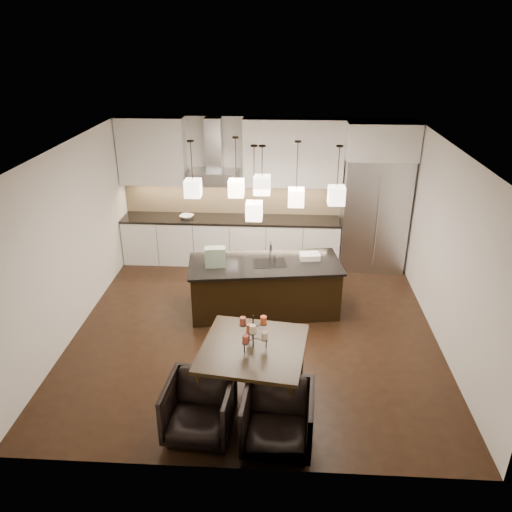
# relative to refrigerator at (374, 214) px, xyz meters

# --- Properties ---
(floor) EXTENTS (5.50, 5.50, 0.02)m
(floor) POSITION_rel_refrigerator_xyz_m (-2.10, -2.38, -1.08)
(floor) COLOR black
(floor) RESTS_ON ground
(ceiling) EXTENTS (5.50, 5.50, 0.02)m
(ceiling) POSITION_rel_refrigerator_xyz_m (-2.10, -2.38, 1.73)
(ceiling) COLOR white
(ceiling) RESTS_ON wall_back
(wall_back) EXTENTS (5.50, 0.02, 2.80)m
(wall_back) POSITION_rel_refrigerator_xyz_m (-2.10, 0.38, 0.32)
(wall_back) COLOR silver
(wall_back) RESTS_ON ground
(wall_front) EXTENTS (5.50, 0.02, 2.80)m
(wall_front) POSITION_rel_refrigerator_xyz_m (-2.10, -5.14, 0.32)
(wall_front) COLOR silver
(wall_front) RESTS_ON ground
(wall_left) EXTENTS (0.02, 5.50, 2.80)m
(wall_left) POSITION_rel_refrigerator_xyz_m (-4.86, -2.38, 0.32)
(wall_left) COLOR silver
(wall_left) RESTS_ON ground
(wall_right) EXTENTS (0.02, 5.50, 2.80)m
(wall_right) POSITION_rel_refrigerator_xyz_m (0.66, -2.38, 0.32)
(wall_right) COLOR silver
(wall_right) RESTS_ON ground
(refrigerator) EXTENTS (1.20, 0.72, 2.15)m
(refrigerator) POSITION_rel_refrigerator_xyz_m (0.00, 0.00, 0.00)
(refrigerator) COLOR #B7B7BA
(refrigerator) RESTS_ON floor
(fridge_panel) EXTENTS (1.26, 0.72, 0.65)m
(fridge_panel) POSITION_rel_refrigerator_xyz_m (0.00, 0.00, 1.40)
(fridge_panel) COLOR silver
(fridge_panel) RESTS_ON refrigerator
(lower_cabinets) EXTENTS (4.21, 0.62, 0.88)m
(lower_cabinets) POSITION_rel_refrigerator_xyz_m (-2.73, 0.05, -0.64)
(lower_cabinets) COLOR silver
(lower_cabinets) RESTS_ON floor
(countertop) EXTENTS (4.21, 0.66, 0.04)m
(countertop) POSITION_rel_refrigerator_xyz_m (-2.73, 0.05, -0.17)
(countertop) COLOR black
(countertop) RESTS_ON lower_cabinets
(backsplash) EXTENTS (4.21, 0.02, 0.63)m
(backsplash) POSITION_rel_refrigerator_xyz_m (-2.73, 0.35, 0.16)
(backsplash) COLOR tan
(backsplash) RESTS_ON countertop
(upper_cab_left) EXTENTS (1.25, 0.35, 1.25)m
(upper_cab_left) POSITION_rel_refrigerator_xyz_m (-4.20, 0.19, 1.10)
(upper_cab_left) COLOR silver
(upper_cab_left) RESTS_ON wall_back
(upper_cab_right) EXTENTS (1.85, 0.35, 1.25)m
(upper_cab_right) POSITION_rel_refrigerator_xyz_m (-1.55, 0.19, 1.10)
(upper_cab_right) COLOR silver
(upper_cab_right) RESTS_ON wall_back
(hood_canopy) EXTENTS (0.90, 0.52, 0.24)m
(hood_canopy) POSITION_rel_refrigerator_xyz_m (-3.03, 0.10, 0.65)
(hood_canopy) COLOR #B7B7BA
(hood_canopy) RESTS_ON wall_back
(hood_chimney) EXTENTS (0.30, 0.28, 0.96)m
(hood_chimney) POSITION_rel_refrigerator_xyz_m (-3.03, 0.21, 1.24)
(hood_chimney) COLOR #B7B7BA
(hood_chimney) RESTS_ON hood_canopy
(fruit_bowl) EXTENTS (0.31, 0.31, 0.06)m
(fruit_bowl) POSITION_rel_refrigerator_xyz_m (-3.58, 0.00, -0.12)
(fruit_bowl) COLOR silver
(fruit_bowl) RESTS_ON countertop
(island_body) EXTENTS (2.45, 1.25, 0.83)m
(island_body) POSITION_rel_refrigerator_xyz_m (-1.98, -1.81, -0.66)
(island_body) COLOR black
(island_body) RESTS_ON floor
(island_top) EXTENTS (2.54, 1.34, 0.04)m
(island_top) POSITION_rel_refrigerator_xyz_m (-1.98, -1.81, -0.23)
(island_top) COLOR black
(island_top) RESTS_ON island_body
(faucet) EXTENTS (0.12, 0.24, 0.36)m
(faucet) POSITION_rel_refrigerator_xyz_m (-1.90, -1.70, -0.03)
(faucet) COLOR silver
(faucet) RESTS_ON island_top
(tote_bag) EXTENTS (0.34, 0.21, 0.32)m
(tote_bag) POSITION_rel_refrigerator_xyz_m (-2.75, -1.98, -0.05)
(tote_bag) COLOR #144524
(tote_bag) RESTS_ON island_top
(food_container) EXTENTS (0.35, 0.27, 0.09)m
(food_container) POSITION_rel_refrigerator_xyz_m (-1.26, -1.62, -0.17)
(food_container) COLOR silver
(food_container) RESTS_ON island_top
(dining_table) EXTENTS (1.40, 1.40, 0.75)m
(dining_table) POSITION_rel_refrigerator_xyz_m (-2.03, -3.95, -0.70)
(dining_table) COLOR black
(dining_table) RESTS_ON floor
(candelabra) EXTENTS (0.40, 0.40, 0.44)m
(candelabra) POSITION_rel_refrigerator_xyz_m (-2.03, -3.95, -0.11)
(candelabra) COLOR black
(candelabra) RESTS_ON dining_table
(candle_a) EXTENTS (0.09, 0.09, 0.10)m
(candle_a) POSITION_rel_refrigerator_xyz_m (-1.89, -3.97, -0.15)
(candle_a) COLOR beige
(candle_a) RESTS_ON candelabra
(candle_b) EXTENTS (0.09, 0.09, 0.10)m
(candle_b) POSITION_rel_refrigerator_xyz_m (-2.08, -3.82, -0.15)
(candle_b) COLOR #D25428
(candle_b) RESTS_ON candelabra
(candle_c) EXTENTS (0.09, 0.09, 0.10)m
(candle_c) POSITION_rel_refrigerator_xyz_m (-2.12, -4.06, -0.15)
(candle_c) COLOR brown
(candle_c) RESTS_ON candelabra
(candle_d) EXTENTS (0.09, 0.09, 0.10)m
(candle_d) POSITION_rel_refrigerator_xyz_m (-1.91, -3.88, 0.01)
(candle_d) COLOR #D25428
(candle_d) RESTS_ON candelabra
(candle_e) EXTENTS (0.09, 0.09, 0.10)m
(candle_e) POSITION_rel_refrigerator_xyz_m (-2.16, -3.91, 0.01)
(candle_e) COLOR brown
(candle_e) RESTS_ON candelabra
(candle_f) EXTENTS (0.09, 0.09, 0.10)m
(candle_f) POSITION_rel_refrigerator_xyz_m (-2.03, -4.08, 0.01)
(candle_f) COLOR beige
(candle_f) RESTS_ON candelabra
(armchair_left) EXTENTS (0.81, 0.83, 0.70)m
(armchair_left) POSITION_rel_refrigerator_xyz_m (-2.60, -4.63, -0.72)
(armchair_left) COLOR black
(armchair_left) RESTS_ON floor
(armchair_right) EXTENTS (0.82, 0.84, 0.72)m
(armchair_right) POSITION_rel_refrigerator_xyz_m (-1.71, -4.75, -0.72)
(armchair_right) COLOR black
(armchair_right) RESTS_ON floor
(pendant_a) EXTENTS (0.24, 0.24, 0.26)m
(pendant_a) POSITION_rel_refrigerator_xyz_m (-3.07, -1.81, 1.01)
(pendant_a) COLOR #F5E0CD
(pendant_a) RESTS_ON ceiling
(pendant_b) EXTENTS (0.24, 0.24, 0.26)m
(pendant_b) POSITION_rel_refrigerator_xyz_m (-2.45, -1.51, 0.93)
(pendant_b) COLOR #F5E0CD
(pendant_b) RESTS_ON ceiling
(pendant_c) EXTENTS (0.24, 0.24, 0.26)m
(pendant_c) POSITION_rel_refrigerator_xyz_m (-2.02, -2.08, 1.16)
(pendant_c) COLOR #F5E0CD
(pendant_c) RESTS_ON ceiling
(pendant_d) EXTENTS (0.24, 0.24, 0.26)m
(pendant_d) POSITION_rel_refrigerator_xyz_m (-1.52, -1.75, 0.87)
(pendant_d) COLOR #F5E0CD
(pendant_d) RESTS_ON ceiling
(pendant_e) EXTENTS (0.24, 0.24, 0.26)m
(pendant_e) POSITION_rel_refrigerator_xyz_m (-0.94, -2.03, 1.00)
(pendant_e) COLOR #F5E0CD
(pendant_e) RESTS_ON ceiling
(pendant_f) EXTENTS (0.24, 0.24, 0.26)m
(pendant_f) POSITION_rel_refrigerator_xyz_m (-2.13, -2.08, 0.76)
(pendant_f) COLOR #F5E0CD
(pendant_f) RESTS_ON ceiling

